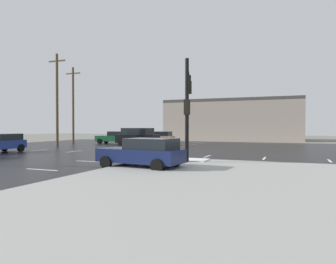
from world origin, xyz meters
name	(u,v)px	position (x,y,z in m)	size (l,w,h in m)	color
ground_plane	(135,154)	(0.00, 0.00, 0.00)	(120.00, 120.00, 0.00)	slate
road_asphalt	(135,154)	(0.00, 0.00, 0.01)	(44.00, 44.00, 0.02)	black
sidewalk_corner	(302,197)	(12.00, -12.00, 0.07)	(18.00, 18.00, 0.14)	#9E9E99
snow_strip_curbside	(176,159)	(5.00, -4.00, 0.17)	(4.00, 1.60, 0.06)	white
lane_markings	(141,156)	(1.20, -1.38, 0.02)	(36.15, 36.15, 0.01)	silver
traffic_signal_mast	(188,95)	(5.58, -3.38, 4.20)	(1.85, 5.80, 6.03)	black
fire_hydrant	(164,157)	(5.25, -6.54, 0.54)	(0.48, 0.26, 0.79)	gold
strip_building_background	(233,120)	(2.64, 29.82, 3.34)	(21.95, 8.00, 6.68)	gray
sedan_navy	(143,153)	(4.58, -7.73, 0.85)	(4.67, 2.39, 1.58)	#141E47
suv_black	(138,136)	(-4.57, 9.28, 1.09)	(4.87, 2.26, 2.03)	black
sedan_tan	(157,137)	(-3.97, 13.48, 0.85)	(4.62, 2.22, 1.58)	tan
sedan_green	(115,137)	(-9.16, 11.96, 0.85)	(4.68, 2.45, 1.58)	#195933
sedan_blue	(0,143)	(-10.92, -3.38, 0.85)	(2.29, 4.64, 1.58)	navy
utility_pole_far	(57,98)	(-12.42, 5.14, 5.36)	(2.20, 0.28, 10.28)	brown
utility_pole_distant	(73,104)	(-15.17, 11.25, 5.25)	(2.20, 0.28, 10.06)	brown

